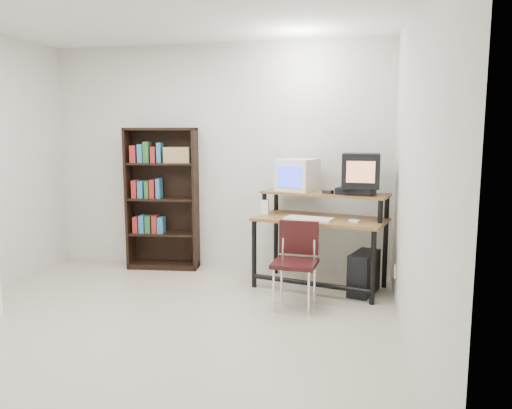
% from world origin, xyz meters
% --- Properties ---
extents(floor, '(4.00, 4.00, 0.01)m').
position_xyz_m(floor, '(0.00, 0.00, -0.01)').
color(floor, beige).
rests_on(floor, ground).
extents(back_wall, '(4.00, 0.01, 2.60)m').
position_xyz_m(back_wall, '(0.00, 2.00, 1.30)').
color(back_wall, beige).
rests_on(back_wall, floor).
extents(right_wall, '(0.01, 4.00, 2.60)m').
position_xyz_m(right_wall, '(2.00, 0.00, 1.30)').
color(right_wall, beige).
rests_on(right_wall, floor).
extents(computer_desk, '(1.42, 0.94, 0.98)m').
position_xyz_m(computer_desk, '(1.26, 1.48, 0.70)').
color(computer_desk, brown).
rests_on(computer_desk, floor).
extents(crt_monitor, '(0.47, 0.47, 0.35)m').
position_xyz_m(crt_monitor, '(0.98, 1.70, 1.15)').
color(crt_monitor, white).
rests_on(crt_monitor, computer_desk).
extents(vcr, '(0.41, 0.34, 0.08)m').
position_xyz_m(vcr, '(1.60, 1.49, 1.01)').
color(vcr, black).
rests_on(vcr, computer_desk).
extents(crt_tv, '(0.37, 0.37, 0.34)m').
position_xyz_m(crt_tv, '(1.64, 1.49, 1.22)').
color(crt_tv, black).
rests_on(crt_tv, vcr).
extents(cd_spindle, '(0.15, 0.15, 0.05)m').
position_xyz_m(cd_spindle, '(1.32, 1.50, 0.99)').
color(cd_spindle, '#26262B').
rests_on(cd_spindle, computer_desk).
extents(keyboard, '(0.51, 0.31, 0.03)m').
position_xyz_m(keyboard, '(1.15, 1.33, 0.74)').
color(keyboard, white).
rests_on(keyboard, computer_desk).
extents(mousepad, '(0.28, 0.26, 0.01)m').
position_xyz_m(mousepad, '(1.59, 1.28, 0.72)').
color(mousepad, black).
rests_on(mousepad, computer_desk).
extents(mouse, '(0.12, 0.10, 0.03)m').
position_xyz_m(mouse, '(1.60, 1.27, 0.74)').
color(mouse, white).
rests_on(mouse, mousepad).
extents(desk_speaker, '(0.08, 0.08, 0.17)m').
position_xyz_m(desk_speaker, '(0.65, 1.57, 0.80)').
color(desk_speaker, white).
rests_on(desk_speaker, computer_desk).
extents(pc_tower, '(0.33, 0.49, 0.42)m').
position_xyz_m(pc_tower, '(1.70, 1.34, 0.21)').
color(pc_tower, black).
rests_on(pc_tower, floor).
extents(school_chair, '(0.42, 0.42, 0.78)m').
position_xyz_m(school_chair, '(1.09, 0.85, 0.48)').
color(school_chair, black).
rests_on(school_chair, floor).
extents(bookshelf, '(0.85, 0.37, 1.65)m').
position_xyz_m(bookshelf, '(-0.63, 1.85, 0.85)').
color(bookshelf, black).
rests_on(bookshelf, floor).
extents(wall_outlet, '(0.02, 0.08, 0.12)m').
position_xyz_m(wall_outlet, '(1.99, 1.15, 0.30)').
color(wall_outlet, beige).
rests_on(wall_outlet, right_wall).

